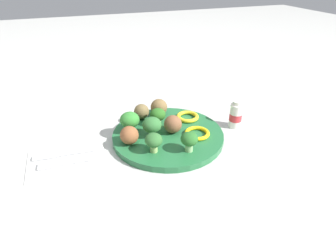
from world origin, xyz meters
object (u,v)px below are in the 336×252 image
Objects in this scene: plate at (168,135)px; meatball_mid_right at (142,111)px; knife at (63,153)px; napkin at (67,159)px; broccoli_floret_back_left at (152,126)px; broccoli_floret_back_right at (130,120)px; meatball_front_right at (129,135)px; broccoli_floret_mid_left at (189,140)px; yogurt_bottle at (236,115)px; pepper_ring_center at (197,133)px; meatball_near_rim at (159,107)px; broccoli_floret_front_left at (154,141)px; meatball_center at (172,124)px; broccoli_floret_mid_right at (158,115)px; pepper_ring_near_rim at (188,117)px; fork at (63,163)px.

plate is 0.11m from meatball_mid_right.
napkin is at bearing 110.81° from knife.
broccoli_floret_back_left is 0.95× the size of broccoli_floret_back_right.
broccoli_floret_back_right reaches higher than broccoli_floret_back_left.
meatball_mid_right is 0.94× the size of meatball_front_right.
broccoli_floret_back_left reaches higher than plate.
yogurt_bottle reaches higher than broccoli_floret_mid_left.
plate is 1.65× the size of napkin.
meatball_near_rim is at bearing -67.55° from pepper_ring_center.
pepper_ring_center is (-0.11, 0.13, -0.02)m from meatball_mid_right.
meatball_front_right is 0.26× the size of napkin.
yogurt_bottle reaches higher than broccoli_floret_front_left.
yogurt_bottle reaches higher than knife.
meatball_center is (-0.07, -0.07, -0.01)m from broccoli_floret_front_left.
broccoli_floret_back_left is 0.06m from broccoli_floret_front_left.
pepper_ring_center is 0.32m from knife.
napkin is at bearing -16.63° from broccoli_floret_front_left.
broccoli_floret_mid_right and meatball_near_rim have the same top height.
broccoli_floret_mid_left is 0.16m from pepper_ring_near_rim.
yogurt_bottle is (-0.44, -0.00, 0.03)m from napkin.
pepper_ring_near_rim is 0.34m from fork.
napkin is at bearing -4.71° from pepper_ring_center.
meatball_mid_right is (0.06, -0.19, -0.01)m from broccoli_floret_mid_left.
plate is 5.55× the size of broccoli_floret_back_left.
broccoli_floret_mid_left is 0.78× the size of pepper_ring_near_rim.
broccoli_floret_front_left is 1.14× the size of meatball_mid_right.
broccoli_floret_back_right is (0.11, -0.13, 0.00)m from broccoli_floret_mid_left.
napkin is (0.19, -0.06, -0.04)m from broccoli_floret_front_left.
broccoli_floret_mid_left is at bearing 92.71° from meatball_near_rim.
napkin is at bearing 27.19° from meatball_mid_right.
broccoli_floret_mid_left is at bearing 102.20° from broccoli_floret_mid_right.
meatball_near_rim reaches higher than napkin.
meatball_mid_right is at bearing -72.16° from broccoli_floret_mid_left.
meatball_mid_right reaches higher than pepper_ring_center.
broccoli_floret_back_right reaches higher than broccoli_floret_mid_left.
napkin is at bearing 1.92° from plate.
knife is (0.01, -0.02, 0.00)m from napkin.
broccoli_floret_mid_right is 1.03× the size of meatball_center.
broccoli_floret_mid_left is 0.77× the size of pepper_ring_center.
meatball_center is (-0.05, 0.09, 0.00)m from meatball_mid_right.
broccoli_floret_back_left is 0.21m from napkin.
broccoli_floret_mid_left is at bearing 107.84° from meatball_mid_right.
meatball_near_rim reaches higher than meatball_mid_right.
broccoli_floret_back_left is at bearing -55.21° from broccoli_floret_mid_left.
knife is (0.27, -0.10, -0.04)m from broccoli_floret_mid_left.
fork is 0.04m from knife.
plate is at bearing -174.24° from fork.
pepper_ring_center reaches higher than fork.
broccoli_floret_back_left is 0.80× the size of pepper_ring_center.
plate is 0.09m from pepper_ring_near_rim.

